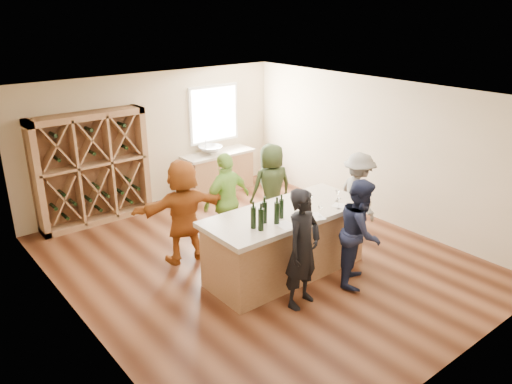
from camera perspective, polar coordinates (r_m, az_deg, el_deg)
floor at (r=8.63m, az=0.32°, el=-7.99°), size 6.00×7.00×0.10m
ceiling at (r=7.67m, az=0.36°, el=11.37°), size 6.00×7.00×0.10m
wall_back at (r=10.90m, az=-11.60°, el=5.98°), size 6.00×0.10×2.80m
wall_front at (r=5.96m, az=22.67°, el=-7.94°), size 6.00×0.10×2.80m
wall_left at (r=6.68m, az=-20.45°, el=-4.48°), size 0.10×7.00×2.80m
wall_right at (r=10.15m, az=13.86°, el=4.72°), size 0.10×7.00×2.80m
window_frame at (r=11.49m, az=-4.86°, el=8.88°), size 1.30×0.06×1.30m
window_pane at (r=11.46m, az=-4.76°, el=8.86°), size 1.18×0.01×1.18m
wine_rack at (r=10.16m, az=-18.22°, el=2.51°), size 2.20×0.45×2.20m
back_counter_base at (r=11.57m, az=-4.32°, el=2.20°), size 1.60×0.58×0.86m
back_counter_top at (r=11.43m, az=-4.38°, el=4.38°), size 1.70×0.62×0.06m
sink at (r=11.29m, az=-5.23°, el=4.80°), size 0.54×0.54×0.19m
faucet at (r=11.42m, az=-5.75°, el=5.26°), size 0.02×0.02×0.30m
tasting_counter_base at (r=8.00m, az=3.44°, el=-6.02°), size 2.60×1.00×1.00m
tasting_counter_top at (r=7.77m, az=3.52°, el=-2.46°), size 2.72×1.12×0.08m
wine_bottle_a at (r=7.11m, az=-0.30°, el=-2.95°), size 0.10×0.10×0.33m
wine_bottle_b at (r=7.04m, az=0.56°, el=-3.16°), size 0.09×0.09×0.33m
wine_bottle_c at (r=7.28m, az=0.97°, el=-2.34°), size 0.11×0.11×0.33m
wine_bottle_d at (r=7.26m, az=2.39°, el=-2.42°), size 0.09×0.09×0.33m
wine_bottle_e at (r=7.45m, az=2.92°, el=-1.93°), size 0.07×0.07×0.30m
wine_glass_a at (r=7.23m, az=4.29°, el=-3.25°), size 0.08×0.08×0.17m
wine_glass_b at (r=7.56m, az=7.31°, el=-2.27°), size 0.08×0.08×0.17m
wine_glass_c at (r=7.90m, az=9.43°, el=-1.33°), size 0.07×0.07×0.17m
wine_glass_d at (r=7.91m, az=6.22°, el=-1.03°), size 0.09×0.09×0.20m
wine_glass_e at (r=8.19m, az=9.27°, el=-0.42°), size 0.08×0.08×0.19m
tasting_menu_a at (r=7.28m, az=3.40°, el=-3.79°), size 0.26×0.33×0.00m
tasting_menu_b at (r=7.60m, az=6.83°, el=-2.79°), size 0.30×0.35×0.00m
tasting_menu_c at (r=8.05m, az=9.74°, el=-1.58°), size 0.30×0.34×0.00m
person_near_left at (r=7.05m, az=5.37°, el=-6.46°), size 0.73×0.60×1.77m
person_near_right at (r=7.76m, az=11.83°, el=-4.52°), size 0.93×0.83×1.69m
person_server at (r=9.29m, az=11.56°, el=-0.42°), size 0.84×1.15×1.62m
person_far_mid at (r=8.74m, az=-3.34°, el=-0.99°), size 1.07×0.64×1.73m
person_far_right at (r=9.46m, az=1.78°, el=0.58°), size 0.92×0.71×1.68m
person_far_left at (r=8.32m, az=-8.30°, el=-2.16°), size 1.73×0.88×1.78m
wine_bottle_f at (r=7.53m, az=5.37°, el=-1.73°), size 0.07×0.07×0.30m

